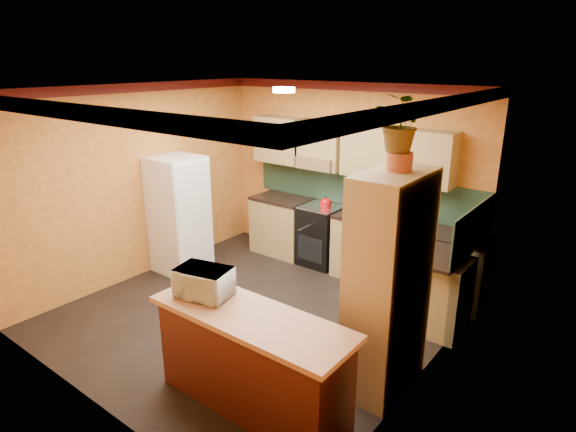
% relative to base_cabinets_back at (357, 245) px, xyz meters
% --- Properties ---
extents(room_shell, '(4.24, 4.24, 2.72)m').
position_rel_base_cabinets_back_xyz_m(room_shell, '(-0.37, -1.52, 1.65)').
color(room_shell, black).
rests_on(room_shell, ground).
extents(base_cabinets_back, '(3.65, 0.60, 0.88)m').
position_rel_base_cabinets_back_xyz_m(base_cabinets_back, '(0.00, 0.00, 0.00)').
color(base_cabinets_back, tan).
rests_on(base_cabinets_back, ground).
extents(countertop_back, '(3.65, 0.62, 0.04)m').
position_rel_base_cabinets_back_xyz_m(countertop_back, '(0.00, -0.00, 0.46)').
color(countertop_back, black).
rests_on(countertop_back, base_cabinets_back).
extents(stove, '(0.58, 0.58, 0.91)m').
position_rel_base_cabinets_back_xyz_m(stove, '(-0.63, -0.00, 0.02)').
color(stove, black).
rests_on(stove, ground).
extents(kettle, '(0.18, 0.18, 0.18)m').
position_rel_base_cabinets_back_xyz_m(kettle, '(-0.53, -0.05, 0.56)').
color(kettle, '#BB0C0E').
rests_on(kettle, stove).
extents(sink, '(0.48, 0.40, 0.03)m').
position_rel_base_cabinets_back_xyz_m(sink, '(0.77, 0.00, 0.50)').
color(sink, silver).
rests_on(sink, countertop_back).
extents(base_cabinets_right, '(0.60, 0.80, 0.88)m').
position_rel_base_cabinets_back_xyz_m(base_cabinets_right, '(1.40, -0.76, 0.00)').
color(base_cabinets_right, tan).
rests_on(base_cabinets_right, ground).
extents(countertop_right, '(0.62, 0.80, 0.04)m').
position_rel_base_cabinets_back_xyz_m(countertop_right, '(1.40, -0.76, 0.46)').
color(countertop_right, black).
rests_on(countertop_right, base_cabinets_right).
extents(fridge, '(0.68, 0.66, 1.70)m').
position_rel_base_cabinets_back_xyz_m(fridge, '(-2.15, -1.44, 0.41)').
color(fridge, white).
rests_on(fridge, ground).
extents(pantry, '(0.48, 0.90, 2.10)m').
position_rel_base_cabinets_back_xyz_m(pantry, '(1.45, -2.03, 0.61)').
color(pantry, tan).
rests_on(pantry, ground).
extents(fern_pot, '(0.22, 0.22, 0.16)m').
position_rel_base_cabinets_back_xyz_m(fern_pot, '(1.45, -1.98, 1.74)').
color(fern_pot, '#AD4C29').
rests_on(fern_pot, pantry).
extents(fern, '(0.51, 0.47, 0.48)m').
position_rel_base_cabinets_back_xyz_m(fern, '(1.45, -1.98, 2.06)').
color(fern, tan).
rests_on(fern, fern_pot).
extents(breakfast_bar, '(1.80, 0.55, 0.88)m').
position_rel_base_cabinets_back_xyz_m(breakfast_bar, '(0.68, -3.04, 0.00)').
color(breakfast_bar, '#512113').
rests_on(breakfast_bar, ground).
extents(bar_top, '(1.90, 0.65, 0.05)m').
position_rel_base_cabinets_back_xyz_m(bar_top, '(0.68, -3.04, 0.47)').
color(bar_top, tan).
rests_on(bar_top, breakfast_bar).
extents(microwave, '(0.56, 0.44, 0.27)m').
position_rel_base_cabinets_back_xyz_m(microwave, '(0.11, -3.04, 0.63)').
color(microwave, white).
rests_on(microwave, bar_top).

